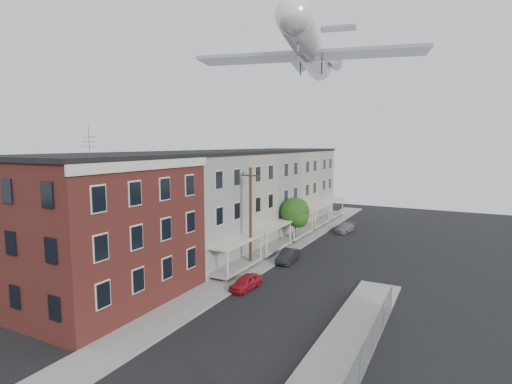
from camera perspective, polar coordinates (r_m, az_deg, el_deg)
sidewalk_left at (r=41.27m, az=3.32°, el=-8.52°), size 3.00×62.00×0.12m
sidewalk_right at (r=22.01m, az=11.04°, el=-23.14°), size 3.00×26.00×0.12m
curb_left at (r=40.72m, az=5.21°, el=-8.73°), size 0.15×62.00×0.14m
curb_right at (r=22.38m, az=7.19°, el=-22.48°), size 0.15×26.00×0.14m
corner_building at (r=30.35m, az=-21.75°, el=-4.74°), size 10.31×12.30×12.15m
row_house_a at (r=37.13m, az=-10.59°, el=-2.36°), size 11.98×7.00×10.30m
row_house_b at (r=42.80m, az=-4.83°, el=-1.04°), size 11.98×7.00×10.30m
row_house_c at (r=48.82m, az=-0.46°, el=-0.03°), size 11.98×7.00×10.30m
row_house_d at (r=55.06m, az=2.93°, el=0.75°), size 11.98×7.00×10.30m
row_house_e at (r=61.48m, az=5.63°, el=1.37°), size 11.98×7.00×10.30m
chainlink_fence at (r=20.39m, az=14.64°, el=-22.83°), size 0.06×18.06×1.90m
utility_pole at (r=35.02m, az=-0.78°, el=-3.55°), size 1.80×0.26×9.00m
street_tree at (r=43.98m, az=5.71°, el=-3.05°), size 3.22×3.20×5.20m
car_near at (r=31.16m, az=-1.45°, el=-12.74°), size 1.59×3.37×1.11m
car_mid at (r=37.91m, az=4.61°, el=-9.10°), size 1.38×3.63×1.18m
car_far at (r=51.36m, az=12.56°, el=-5.04°), size 2.01×3.92×1.09m
airplane at (r=42.53m, az=7.85°, el=19.44°), size 21.78×24.89×7.16m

